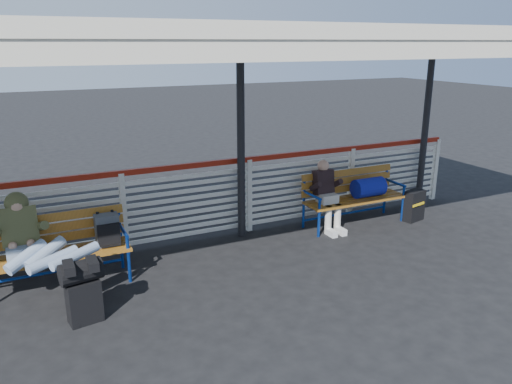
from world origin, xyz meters
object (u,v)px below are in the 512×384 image
luggage_stack (83,289)px  traveler_man (42,249)px  bench_right (360,190)px  bench_left (67,241)px  companion_person (327,195)px  suitcase_side (414,206)px

luggage_stack → traveler_man: size_ratio=0.45×
traveler_man → bench_right: bearing=6.7°
bench_right → traveler_man: traveler_man is taller
bench_left → companion_person: 4.03m
luggage_stack → bench_left: 1.05m
bench_left → suitcase_side: bearing=-0.7°
traveler_man → suitcase_side: traveler_man is taller
bench_left → bench_right: same height
luggage_stack → bench_right: 4.83m
companion_person → suitcase_side: companion_person is taller
bench_left → bench_right: bearing=2.9°
luggage_stack → bench_right: (4.65, 1.28, 0.19)m
companion_person → suitcase_side: 1.66m
traveler_man → suitcase_side: bearing=2.7°
bench_left → traveler_man: 0.47m
bench_right → traveler_man: 5.03m
traveler_man → companion_person: bearing=7.6°
luggage_stack → bench_left: (-0.04, 1.04, 0.18)m
bench_left → traveler_man: size_ratio=1.10×
bench_right → suitcase_side: (0.94, -0.31, -0.32)m
luggage_stack → suitcase_side: 5.67m
suitcase_side → luggage_stack: bearing=176.4°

